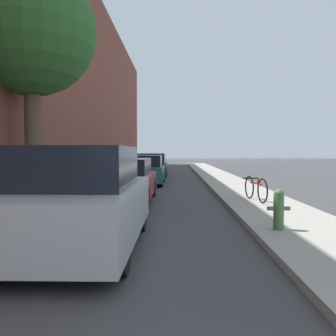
{
  "coord_description": "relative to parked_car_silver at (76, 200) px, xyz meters",
  "views": [
    {
      "loc": [
        0.57,
        -0.18,
        1.48
      ],
      "look_at": [
        0.33,
        10.76,
        0.98
      ],
      "focal_mm": 39.11,
      "sensor_mm": 36.0,
      "label": 1
    }
  ],
  "objects": [
    {
      "name": "building_facade_left",
      "position": [
        -3.31,
        10.7,
        4.56
      ],
      "size": [
        0.7,
        52.0,
        10.58
      ],
      "color": "brown",
      "rests_on": "ground"
    },
    {
      "name": "sidewalk_right",
      "position": [
        3.84,
        10.7,
        -0.67
      ],
      "size": [
        2.0,
        52.0,
        0.12
      ],
      "color": "#9E998E",
      "rests_on": "ground"
    },
    {
      "name": "parked_car_black",
      "position": [
        0.12,
        15.99,
        -0.09
      ],
      "size": [
        1.73,
        4.36,
        1.35
      ],
      "color": "black",
      "rests_on": "ground"
    },
    {
      "name": "bicycle",
      "position": [
        3.7,
        4.53,
        -0.27
      ],
      "size": [
        0.44,
        1.59,
        0.66
      ],
      "rotation": [
        0.0,
        0.0,
        0.16
      ],
      "color": "black",
      "rests_on": "sidewalk_right"
    },
    {
      "name": "street_tree_near",
      "position": [
        -2.34,
        4.32,
        3.9
      ],
      "size": [
        3.44,
        3.44,
        6.28
      ],
      "color": "brown",
      "rests_on": "sidewalk_left"
    },
    {
      "name": "fire_hydrant",
      "position": [
        3.29,
        0.84,
        -0.25
      ],
      "size": [
        0.39,
        0.18,
        0.71
      ],
      "color": "#47703D",
      "rests_on": "sidewalk_right"
    },
    {
      "name": "sidewalk_left",
      "position": [
        -1.96,
        10.7,
        -0.67
      ],
      "size": [
        2.0,
        52.0,
        0.12
      ],
      "color": "#9E998E",
      "rests_on": "ground"
    },
    {
      "name": "parked_car_silver",
      "position": [
        0.0,
        0.0,
        0.0
      ],
      "size": [
        1.9,
        3.99,
        1.55
      ],
      "color": "black",
      "rests_on": "ground"
    },
    {
      "name": "parked_car_teal",
      "position": [
        0.11,
        10.85,
        -0.1
      ],
      "size": [
        1.74,
        4.02,
        1.3
      ],
      "color": "black",
      "rests_on": "ground"
    },
    {
      "name": "ground_plane",
      "position": [
        0.94,
        10.7,
        -0.73
      ],
      "size": [
        120.0,
        120.0,
        0.0
      ],
      "primitive_type": "plane",
      "color": "#3D3D3F"
    },
    {
      "name": "parked_car_red",
      "position": [
        -0.0,
        4.96,
        -0.12
      ],
      "size": [
        1.69,
        4.62,
        1.27
      ],
      "color": "black",
      "rests_on": "ground"
    }
  ]
}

